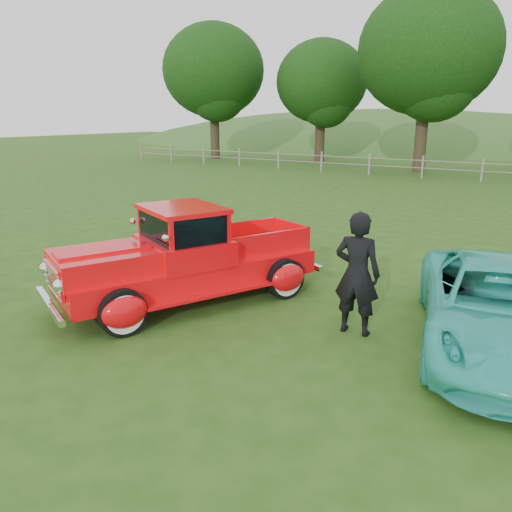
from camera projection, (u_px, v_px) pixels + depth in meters
The scene contains 9 objects.
ground at pixel (241, 338), 7.73m from camera, with size 140.00×140.00×0.00m, color #264913.
distant_hills at pixel (492, 183), 59.37m from camera, with size 116.00×60.00×18.00m.
fence_line at pixel (482, 170), 25.43m from camera, with size 48.00×0.12×1.20m.
tree_far_west at pixel (213, 71), 37.37m from camera, with size 7.60×7.60×9.93m.
tree_mid_west at pixel (322, 82), 35.13m from camera, with size 6.40×6.40×8.46m.
tree_near_west at pixel (429, 51), 28.23m from camera, with size 8.00×8.00×10.42m.
red_pickup at pixel (188, 259), 9.08m from camera, with size 3.69×5.26×1.78m.
teal_sedan at pixel (501, 308), 7.21m from camera, with size 2.15×4.67×1.30m, color #2FBEAE.
man at pixel (357, 274), 7.67m from camera, with size 0.71×0.47×1.95m, color black.
Camera 1 is at (3.99, -5.86, 3.34)m, focal length 35.00 mm.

